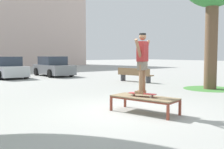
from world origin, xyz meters
TOP-DOWN VIEW (x-y plane):
  - ground_plane at (0.00, 0.00)m, footprint 120.00×120.00m
  - skate_box at (0.23, -0.48)m, footprint 1.19×2.03m
  - skateboard at (0.21, -0.41)m, footprint 0.51×0.81m
  - skater at (0.21, -0.41)m, footprint 0.94×0.48m
  - grass_patch_near_right at (6.45, 1.40)m, footprint 2.51×2.51m
  - car_silver at (0.49, 13.56)m, footprint 1.95×4.22m
  - car_grey at (3.81, 13.18)m, footprint 1.94×4.21m
  - park_bench at (5.76, 6.01)m, footprint 0.84×2.44m

SIDE VIEW (x-z plane):
  - ground_plane at x=0.00m, z-range 0.00..0.00m
  - grass_patch_near_right at x=6.45m, z-range 0.00..0.01m
  - skate_box at x=0.23m, z-range 0.18..0.64m
  - park_bench at x=5.76m, z-range 0.03..0.86m
  - skateboard at x=0.21m, z-range 0.49..0.58m
  - car_silver at x=0.49m, z-range -0.06..1.44m
  - car_grey at x=3.81m, z-range -0.06..1.44m
  - skater at x=0.21m, z-range 0.68..2.38m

